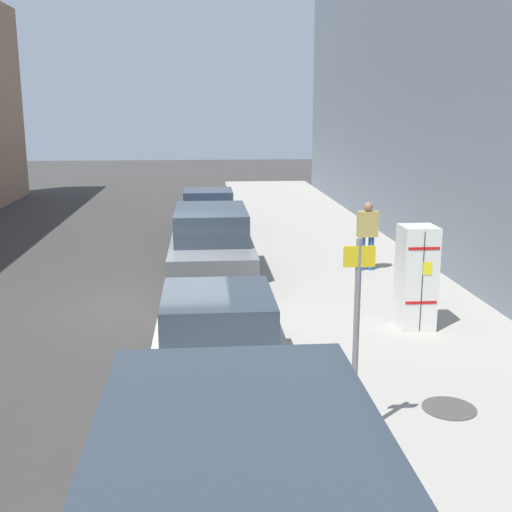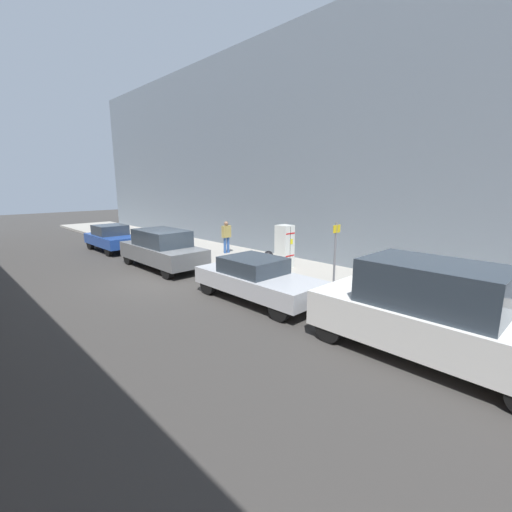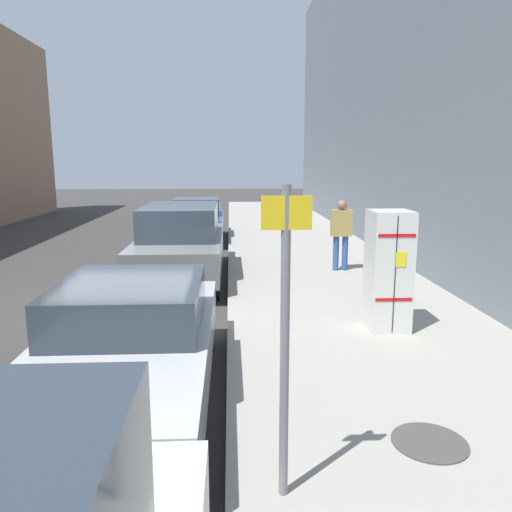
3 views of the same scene
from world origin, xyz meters
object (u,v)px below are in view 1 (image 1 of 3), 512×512
at_px(trash_bag, 416,292).
at_px(parked_suv_gray, 211,244).
at_px(parked_sedan_silver, 218,341).
at_px(pedestrian_walking_far, 367,231).
at_px(parked_hatchback_blue, 208,212).
at_px(street_sign_post, 356,329).
at_px(discarded_refrigerator, 416,277).

xyz_separation_m(trash_bag, parked_suv_gray, (4.08, -2.69, 0.50)).
bearing_deg(parked_sedan_silver, pedestrian_walking_far, -121.37).
bearing_deg(parked_hatchback_blue, trash_bag, 115.85).
relative_size(street_sign_post, parked_hatchback_blue, 0.62).
distance_m(parked_hatchback_blue, parked_sedan_silver, 11.84).
relative_size(street_sign_post, parked_sedan_silver, 0.54).
height_order(discarded_refrigerator, parked_sedan_silver, discarded_refrigerator).
bearing_deg(street_sign_post, trash_bag, -115.59).
bearing_deg(discarded_refrigerator, parked_suv_gray, -49.37).
distance_m(discarded_refrigerator, parked_sedan_silver, 4.07).
height_order(street_sign_post, parked_sedan_silver, street_sign_post).
height_order(parked_suv_gray, parked_sedan_silver, parked_suv_gray).
bearing_deg(discarded_refrigerator, trash_bag, -109.65).
relative_size(discarded_refrigerator, parked_suv_gray, 0.39).
relative_size(discarded_refrigerator, street_sign_post, 0.76).
distance_m(street_sign_post, pedestrian_walking_far, 8.39).
distance_m(trash_bag, pedestrian_walking_far, 2.89).
distance_m(trash_bag, parked_sedan_silver, 5.33).
bearing_deg(parked_sedan_silver, trash_bag, -140.12).
relative_size(trash_bag, parked_suv_gray, 0.10).
relative_size(trash_bag, parked_hatchback_blue, 0.12).
bearing_deg(parked_hatchback_blue, parked_sedan_silver, 90.00).
xyz_separation_m(trash_bag, parked_hatchback_blue, (4.08, -8.43, 0.36)).
bearing_deg(parked_sedan_silver, street_sign_post, 129.04).
xyz_separation_m(street_sign_post, parked_suv_gray, (1.54, -8.00, -0.63)).
bearing_deg(pedestrian_walking_far, parked_hatchback_blue, 82.08).
bearing_deg(street_sign_post, parked_hatchback_blue, -83.60).
relative_size(trash_bag, pedestrian_walking_far, 0.27).
bearing_deg(trash_bag, parked_suv_gray, -33.37).
xyz_separation_m(parked_hatchback_blue, parked_sedan_silver, (-0.00, 11.84, -0.02)).
xyz_separation_m(discarded_refrigerator, parked_sedan_silver, (3.56, 1.95, -0.36)).
relative_size(discarded_refrigerator, parked_sedan_silver, 0.41).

